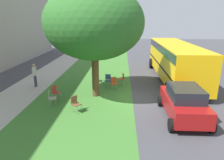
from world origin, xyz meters
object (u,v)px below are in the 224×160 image
object	(u,v)px
chair_6	(114,82)
chair_2	(122,78)
chair_4	(108,79)
chair_5	(51,97)
pedestrian_1	(35,74)
chair_0	(95,75)
parked_car	(184,102)
school_bus	(175,58)
chair_3	(56,91)
street_tree	(94,23)
chair_1	(75,103)

from	to	relation	value
chair_6	chair_2	bearing A→B (deg)	-27.14
chair_4	chair_6	xyz separation A→B (m)	(-0.69, -0.47, 0.00)
chair_5	chair_6	xyz separation A→B (m)	(2.97, -3.43, 0.00)
chair_6	pedestrian_1	distance (m)	5.74
chair_2	chair_0	bearing A→B (deg)	71.34
chair_4	parked_car	distance (m)	6.28
parked_car	school_bus	world-z (taller)	school_bus
chair_0	chair_2	world-z (taller)	same
chair_3	chair_0	bearing A→B (deg)	-26.68
street_tree	chair_1	size ratio (longest dim) A/B	7.58
chair_5	parked_car	size ratio (longest dim) A/B	0.24
chair_2	chair_4	distance (m)	1.09
street_tree	parked_car	world-z (taller)	street_tree
chair_0	chair_4	size ratio (longest dim) A/B	1.00
street_tree	school_bus	xyz separation A→B (m)	(3.95, -5.81, -2.74)
chair_3	parked_car	xyz separation A→B (m)	(-2.05, -7.04, 0.32)
chair_2	chair_4	xyz separation A→B (m)	(-0.38, 1.02, 0.00)
street_tree	chair_1	world-z (taller)	street_tree
chair_5	chair_1	bearing A→B (deg)	-115.11
chair_2	chair_3	size ratio (longest dim) A/B	1.00
chair_1	chair_4	bearing A→B (deg)	-17.69
chair_6	pedestrian_1	world-z (taller)	pedestrian_1
chair_2	chair_3	distance (m)	5.08
street_tree	chair_0	size ratio (longest dim) A/B	7.58
school_bus	pedestrian_1	xyz separation A→B (m)	(-2.36, 10.41, -0.83)
chair_3	chair_4	xyz separation A→B (m)	(2.74, -2.99, 0.00)
chair_2	chair_4	bearing A→B (deg)	110.51
street_tree	chair_3	bearing A→B (deg)	108.47
street_tree	chair_5	size ratio (longest dim) A/B	7.58
chair_0	chair_5	xyz separation A→B (m)	(-4.75, 1.90, 0.00)
chair_0	school_bus	size ratio (longest dim) A/B	0.08
chair_6	school_bus	world-z (taller)	school_bus
chair_6	chair_4	bearing A→B (deg)	34.05
parked_car	chair_1	bearing A→B (deg)	85.87
chair_4	parked_car	bearing A→B (deg)	-139.73
chair_2	parked_car	world-z (taller)	parked_car
chair_5	chair_6	distance (m)	4.54
chair_1	chair_3	bearing A→B (deg)	43.88
chair_2	parked_car	xyz separation A→B (m)	(-5.17, -3.03, 0.32)
chair_6	street_tree	bearing A→B (deg)	138.77
chair_2	pedestrian_1	bearing A→B (deg)	96.80
pedestrian_1	chair_2	bearing A→B (deg)	-83.20
parked_car	street_tree	bearing A→B (deg)	58.90
chair_2	chair_6	size ratio (longest dim) A/B	1.00
chair_2	school_bus	world-z (taller)	school_bus
chair_0	chair_4	world-z (taller)	same
street_tree	pedestrian_1	world-z (taller)	street_tree
chair_2	school_bus	bearing A→B (deg)	-68.77
chair_4	chair_0	bearing A→B (deg)	44.45
street_tree	pedestrian_1	bearing A→B (deg)	70.95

